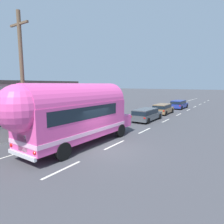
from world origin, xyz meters
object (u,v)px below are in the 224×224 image
at_px(utility_pole, 22,78).
at_px(painted_bus, 73,112).
at_px(car_third, 179,104).
at_px(car_second, 163,108).
at_px(car_lead, 146,114).

distance_m(utility_pole, painted_bus, 3.83).
xyz_separation_m(painted_bus, car_third, (0.18, 24.42, -1.52)).
bearing_deg(painted_bus, car_second, 90.09).
bearing_deg(car_lead, utility_pole, -103.10).
xyz_separation_m(painted_bus, car_lead, (0.20, 11.06, -1.51)).
bearing_deg(car_third, car_lead, -89.93).
height_order(painted_bus, car_third, painted_bus).
height_order(car_lead, car_third, same).
relative_size(utility_pole, painted_bus, 0.83).
relative_size(car_lead, car_second, 1.10).
relative_size(utility_pole, car_lead, 1.77).
distance_m(car_lead, car_third, 13.36).
bearing_deg(car_second, car_lead, -87.86).
xyz_separation_m(painted_bus, car_second, (-0.03, 17.07, -1.51)).
height_order(car_lead, car_second, same).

